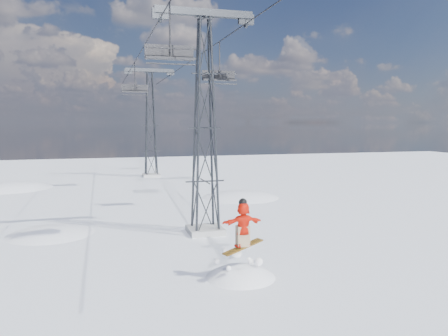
{
  "coord_description": "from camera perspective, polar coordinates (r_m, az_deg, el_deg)",
  "views": [
    {
      "loc": [
        -4.38,
        -13.88,
        5.78
      ],
      "look_at": [
        0.84,
        4.54,
        3.79
      ],
      "focal_mm": 35.0,
      "sensor_mm": 36.0,
      "label": 1
    }
  ],
  "objects": [
    {
      "name": "lift_chair_near",
      "position": [
        19.47,
        -7.08,
        14.65
      ],
      "size": [
        2.13,
        0.61,
        2.64
      ],
      "color": "black",
      "rests_on": "ground"
    },
    {
      "name": "ground",
      "position": [
        15.66,
        1.63,
        -15.71
      ],
      "size": [
        120.0,
        120.0,
        0.0
      ],
      "primitive_type": "plane",
      "color": "white",
      "rests_on": "ground"
    },
    {
      "name": "lift_chair_mid",
      "position": [
        28.26,
        -0.63,
        11.88
      ],
      "size": [
        2.17,
        0.62,
        2.69
      ],
      "color": "black",
      "rests_on": "ground"
    },
    {
      "name": "snowboarder_jump",
      "position": [
        17.53,
        2.14,
        -19.07
      ],
      "size": [
        4.4,
        4.4,
        7.0
      ],
      "color": "white",
      "rests_on": "ground"
    },
    {
      "name": "haul_cables",
      "position": [
        34.16,
        -7.17,
        14.44
      ],
      "size": [
        4.46,
        51.0,
        0.06
      ],
      "color": "black",
      "rests_on": "ground"
    },
    {
      "name": "snow_terrain",
      "position": [
        38.33,
        -15.84,
        -17.92
      ],
      "size": [
        39.0,
        37.0,
        22.0
      ],
      "color": "white",
      "rests_on": "ground"
    },
    {
      "name": "lift_chair_far",
      "position": [
        38.56,
        -11.54,
        10.07
      ],
      "size": [
        2.23,
        0.64,
        2.77
      ],
      "color": "black",
      "rests_on": "ground"
    },
    {
      "name": "lift_tower_near",
      "position": [
        22.49,
        -2.52,
        5.15
      ],
      "size": [
        5.2,
        1.8,
        11.43
      ],
      "color": "#999999",
      "rests_on": "ground"
    },
    {
      "name": "lift_tower_far",
      "position": [
        47.16,
        -9.58,
        5.48
      ],
      "size": [
        5.2,
        1.8,
        11.43
      ],
      "color": "#999999",
      "rests_on": "ground"
    }
  ]
}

